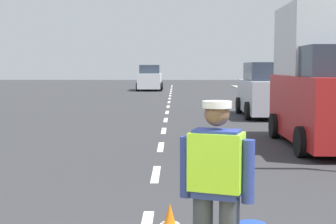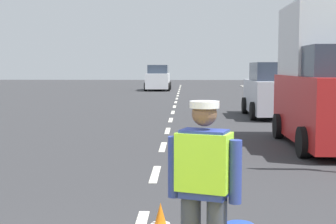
{
  "view_description": "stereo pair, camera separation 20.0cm",
  "coord_description": "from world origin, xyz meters",
  "px_view_note": "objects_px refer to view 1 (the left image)",
  "views": [
    {
      "loc": [
        0.36,
        -3.0,
        1.97
      ],
      "look_at": [
        0.22,
        6.23,
        1.1
      ],
      "focal_mm": 51.7,
      "sensor_mm": 36.0,
      "label": 1
    },
    {
      "loc": [
        0.56,
        -2.99,
        1.97
      ],
      "look_at": [
        0.22,
        6.23,
        1.1
      ],
      "focal_mm": 51.7,
      "sensor_mm": 36.0,
      "label": 2
    }
  ],
  "objects_px": {
    "car_parked_far": "(266,92)",
    "delivery_truck": "(325,81)",
    "road_worker": "(219,185)",
    "car_oncoming_third": "(150,79)"
  },
  "relations": [
    {
      "from": "car_parked_far",
      "to": "delivery_truck",
      "type": "bearing_deg",
      "value": -88.94
    },
    {
      "from": "delivery_truck",
      "to": "car_oncoming_third",
      "type": "distance_m",
      "value": 28.79
    },
    {
      "from": "car_parked_far",
      "to": "car_oncoming_third",
      "type": "distance_m",
      "value": 21.96
    },
    {
      "from": "road_worker",
      "to": "delivery_truck",
      "type": "distance_m",
      "value": 8.59
    },
    {
      "from": "road_worker",
      "to": "car_oncoming_third",
      "type": "distance_m",
      "value": 36.16
    },
    {
      "from": "delivery_truck",
      "to": "car_parked_far",
      "type": "relative_size",
      "value": 1.11
    },
    {
      "from": "car_parked_far",
      "to": "road_worker",
      "type": "bearing_deg",
      "value": -102.14
    },
    {
      "from": "delivery_truck",
      "to": "car_oncoming_third",
      "type": "relative_size",
      "value": 1.07
    },
    {
      "from": "delivery_truck",
      "to": "car_oncoming_third",
      "type": "xyz_separation_m",
      "value": [
        -5.84,
        28.18,
        -0.63
      ]
    },
    {
      "from": "road_worker",
      "to": "car_oncoming_third",
      "type": "height_order",
      "value": "car_oncoming_third"
    }
  ]
}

